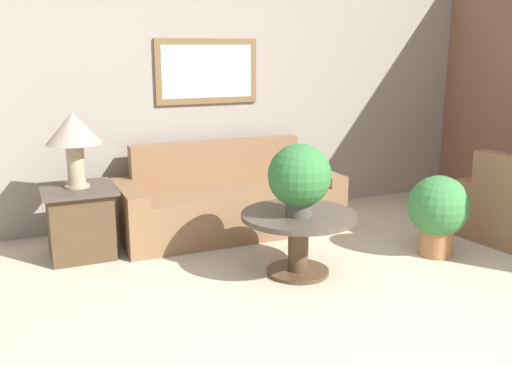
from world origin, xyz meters
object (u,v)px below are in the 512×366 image
(couch_main, at_px, (228,203))
(potted_plant_on_table, at_px, (299,177))
(table_lamp, at_px, (73,133))
(side_table, at_px, (80,221))
(coffee_table, at_px, (299,230))
(potted_plant_floor, at_px, (438,210))

(couch_main, height_order, potted_plant_on_table, potted_plant_on_table)
(table_lamp, height_order, potted_plant_on_table, table_lamp)
(side_table, bearing_deg, table_lamp, 90.00)
(coffee_table, bearing_deg, potted_plant_on_table, -118.16)
(potted_plant_on_table, height_order, potted_plant_floor, potted_plant_on_table)
(potted_plant_floor, bearing_deg, potted_plant_on_table, 177.52)
(table_lamp, bearing_deg, potted_plant_on_table, -37.51)
(coffee_table, height_order, potted_plant_on_table, potted_plant_on_table)
(table_lamp, distance_m, potted_plant_on_table, 1.89)
(coffee_table, distance_m, table_lamp, 1.99)
(side_table, distance_m, potted_plant_on_table, 1.93)
(table_lamp, xyz_separation_m, potted_plant_on_table, (1.48, -1.14, -0.26))
(couch_main, distance_m, table_lamp, 1.60)
(coffee_table, distance_m, potted_plant_on_table, 0.44)
(coffee_table, relative_size, potted_plant_on_table, 1.62)
(couch_main, bearing_deg, table_lamp, -174.26)
(table_lamp, relative_size, potted_plant_on_table, 1.14)
(coffee_table, distance_m, potted_plant_floor, 1.27)
(couch_main, height_order, potted_plant_floor, couch_main)
(side_table, height_order, potted_plant_floor, potted_plant_floor)
(side_table, height_order, table_lamp, table_lamp)
(couch_main, bearing_deg, coffee_table, -84.43)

